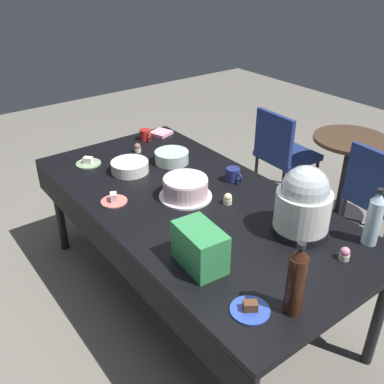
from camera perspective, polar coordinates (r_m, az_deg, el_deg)
ground at (r=3.01m, az=0.00°, el=-13.36°), size 9.00×9.00×0.00m
potluck_table at (r=2.60m, az=0.00°, el=-2.15°), size 2.20×1.10×0.75m
frosted_layer_cake at (r=2.56m, az=-0.86°, el=0.51°), size 0.32×0.32×0.13m
slow_cooker at (r=2.25m, az=14.38°, el=-1.44°), size 0.29×0.29×0.38m
glass_salad_bowl at (r=3.00m, az=-2.68°, el=4.61°), size 0.23×0.23×0.08m
ceramic_snack_bowl at (r=2.90m, az=-8.15°, el=3.30°), size 0.25×0.25×0.07m
dessert_plate_cobalt at (r=1.85m, az=7.62°, el=-14.95°), size 0.17×0.17×0.05m
dessert_plate_sage at (r=3.07m, az=-13.44°, el=3.79°), size 0.17×0.17×0.05m
dessert_plate_coral at (r=2.57m, az=-10.20°, el=-1.02°), size 0.16×0.16×0.06m
cupcake_mint at (r=2.20m, az=19.39°, el=-7.65°), size 0.05×0.05×0.07m
cupcake_berry at (r=3.18m, az=-7.17°, el=5.75°), size 0.05×0.05×0.07m
cupcake_cocoa at (r=2.51m, az=4.71°, el=-0.90°), size 0.05×0.05×0.07m
soda_bottle_cola at (r=1.78m, az=13.51°, el=-11.25°), size 0.08×0.08×0.34m
soda_bottle_water at (r=2.30m, az=22.76°, el=-3.25°), size 0.08×0.08×0.31m
coffee_mug_navy at (r=2.76m, az=5.42°, el=2.26°), size 0.13×0.09×0.09m
coffee_mug_red at (r=3.38m, az=-6.13°, el=7.48°), size 0.12×0.09×0.08m
soda_carton at (r=2.00m, az=1.04°, el=-7.27°), size 0.27×0.18×0.20m
paper_napkin_stack at (r=3.49m, az=-4.08°, el=7.73°), size 0.18×0.18×0.02m
maroon_chair_left at (r=3.91m, az=11.78°, el=5.36°), size 0.46×0.46×0.85m
maroon_chair_right at (r=3.44m, az=23.40°, el=-0.12°), size 0.47×0.47×0.85m
round_cafe_table at (r=3.81m, az=19.65°, el=3.62°), size 0.60×0.60×0.72m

